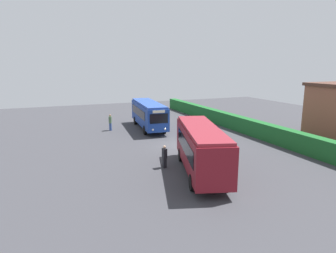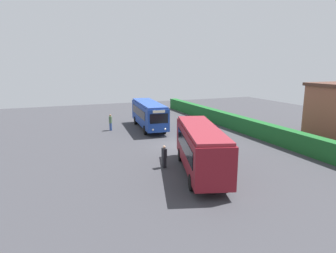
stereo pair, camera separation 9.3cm
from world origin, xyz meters
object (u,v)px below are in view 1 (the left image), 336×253
at_px(bus_maroon, 201,147).
at_px(person_left, 110,122).
at_px(bus_blue, 149,114).
at_px(person_center, 165,156).

xyz_separation_m(bus_maroon, person_left, (-15.91, -3.02, -0.91)).
xyz_separation_m(bus_blue, person_left, (-0.74, -4.37, -0.82)).
xyz_separation_m(person_left, person_center, (13.88, 1.13, -0.10)).
distance_m(bus_blue, person_left, 4.51).
relative_size(bus_maroon, person_left, 4.96).
distance_m(bus_blue, bus_maroon, 15.23).
bearing_deg(bus_maroon, person_center, 60.50).
bearing_deg(person_center, bus_maroon, 131.64).
bearing_deg(bus_maroon, bus_blue, 12.52).
height_order(bus_maroon, person_left, bus_maroon).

